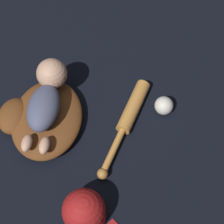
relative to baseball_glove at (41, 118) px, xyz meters
The scene contains 6 objects.
ground_plane 0.05m from the baseball_glove, behind, with size 6.00×6.00×0.00m, color black.
baseball_glove is the anchor object (origin of this frame).
baby_figure 0.10m from the baseball_glove, 40.30° to the right, with size 0.36×0.20×0.11m.
baseball_bat 0.32m from the baseball_glove, 98.22° to the right, with size 0.37×0.26×0.05m.
baseball 0.46m from the baseball_glove, 93.00° to the right, with size 0.07×0.07×0.07m.
baseball_cap 0.39m from the baseball_glove, 164.08° to the right, with size 0.22×0.20×0.14m.
Camera 1 is at (-0.67, -0.14, 1.24)m, focal length 60.00 mm.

